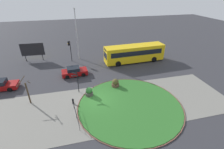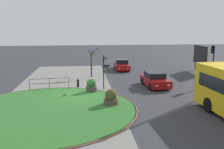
% 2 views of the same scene
% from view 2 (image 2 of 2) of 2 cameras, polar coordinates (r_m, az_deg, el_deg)
% --- Properties ---
extents(ground, '(120.00, 120.00, 0.00)m').
position_cam_2_polar(ground, '(21.00, -7.42, -4.77)').
color(ground, '#333338').
extents(sidewalk_paving, '(32.00, 8.89, 0.02)m').
position_cam_2_polar(sidewalk_paving, '(21.09, -11.67, -4.81)').
color(sidewalk_paving, gray).
rests_on(sidewalk_paving, ground).
extents(grass_island, '(12.03, 12.03, 0.10)m').
position_cam_2_polar(grass_island, '(17.74, -14.52, -7.80)').
color(grass_island, '#2D6B28').
rests_on(grass_island, ground).
extents(grass_kerb_ring, '(12.34, 12.34, 0.11)m').
position_cam_2_polar(grass_kerb_ring, '(17.74, -14.52, -7.78)').
color(grass_kerb_ring, brown).
rests_on(grass_kerb_ring, ground).
extents(signpost_directional, '(1.11, 0.63, 3.13)m').
position_cam_2_polar(signpost_directional, '(22.72, -1.83, 1.30)').
color(signpost_directional, black).
rests_on(signpost_directional, ground).
extents(bollard_foreground, '(0.22, 0.22, 0.78)m').
position_cam_2_polar(bollard_foreground, '(23.71, -7.84, -1.98)').
color(bollard_foreground, black).
rests_on(bollard_foreground, ground).
extents(railing_grass_edge, '(0.45, 3.58, 0.97)m').
position_cam_2_polar(railing_grass_edge, '(23.64, -14.25, -1.65)').
color(railing_grass_edge, black).
rests_on(railing_grass_edge, ground).
extents(car_near_lane, '(4.04, 2.11, 1.39)m').
position_cam_2_polar(car_near_lane, '(24.10, 9.87, -1.23)').
color(car_near_lane, maroon).
rests_on(car_near_lane, ground).
extents(car_far_lane, '(4.57, 1.96, 1.40)m').
position_cam_2_polar(car_far_lane, '(33.36, 2.25, 2.23)').
color(car_far_lane, maroon).
rests_on(car_far_lane, ground).
extents(traffic_light_near, '(0.49, 0.28, 3.86)m').
position_cam_2_polar(traffic_light_near, '(26.35, 22.21, 3.95)').
color(traffic_light_near, black).
rests_on(traffic_light_near, ground).
extents(billboard_left, '(4.13, 0.36, 3.36)m').
position_cam_2_polar(billboard_left, '(33.29, 19.71, 4.19)').
color(billboard_left, black).
rests_on(billboard_left, ground).
extents(planter_near_signpost, '(1.05, 1.05, 1.22)m').
position_cam_2_polar(planter_near_signpost, '(18.06, -0.24, -5.47)').
color(planter_near_signpost, brown).
rests_on(planter_near_signpost, ground).
extents(planter_kerbside, '(0.97, 0.97, 1.22)m').
position_cam_2_polar(planter_kerbside, '(21.66, -4.78, -2.73)').
color(planter_kerbside, '#47423D').
rests_on(planter_kerbside, ground).
extents(street_tree_bare, '(1.45, 1.34, 3.34)m').
position_cam_2_polar(street_tree_bare, '(28.40, -4.71, 2.84)').
color(street_tree_bare, '#423323').
rests_on(street_tree_bare, ground).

